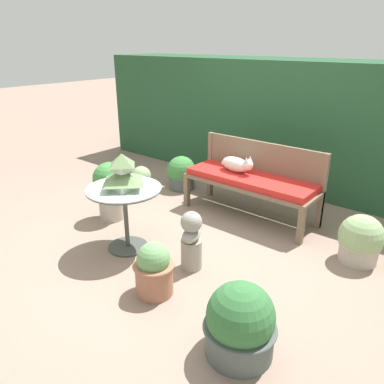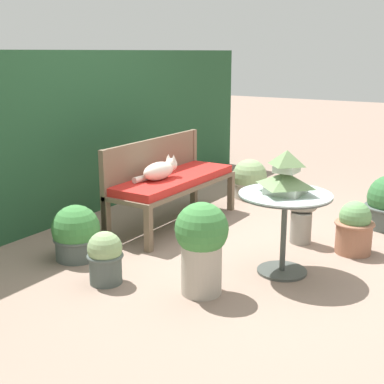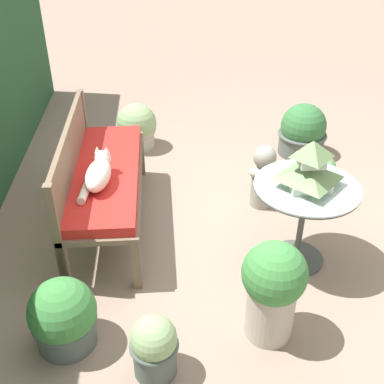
# 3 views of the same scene
# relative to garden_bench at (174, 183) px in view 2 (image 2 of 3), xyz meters

# --- Properties ---
(ground) EXTENTS (30.00, 30.00, 0.00)m
(ground) POSITION_rel_garden_bench_xyz_m (-0.24, -1.01, -0.43)
(ground) COLOR gray
(foliage_hedge_back) EXTENTS (6.40, 1.09, 1.71)m
(foliage_hedge_back) POSITION_rel_garden_bench_xyz_m (-0.24, 1.51, 0.42)
(foliage_hedge_back) COLOR #234C2D
(foliage_hedge_back) RESTS_ON ground
(garden_bench) EXTENTS (1.57, 0.54, 0.51)m
(garden_bench) POSITION_rel_garden_bench_xyz_m (0.00, 0.00, 0.00)
(garden_bench) COLOR brown
(garden_bench) RESTS_ON ground
(bench_backrest) EXTENTS (1.57, 0.06, 0.85)m
(bench_backrest) POSITION_rel_garden_bench_xyz_m (0.00, 0.25, 0.19)
(bench_backrest) COLOR brown
(bench_backrest) RESTS_ON ground
(cat) EXTENTS (0.50, 0.24, 0.22)m
(cat) POSITION_rel_garden_bench_xyz_m (-0.21, 0.03, 0.16)
(cat) COLOR silver
(cat) RESTS_ON garden_bench
(patio_table) EXTENTS (0.72, 0.72, 0.65)m
(patio_table) POSITION_rel_garden_bench_xyz_m (-0.55, -1.40, 0.08)
(patio_table) COLOR #424742
(patio_table) RESTS_ON ground
(pagoda_birdhouse) EXTENTS (0.36, 0.36, 0.34)m
(pagoda_birdhouse) POSITION_rel_garden_bench_xyz_m (-0.55, -1.40, 0.36)
(pagoda_birdhouse) COLOR #B2BCA8
(pagoda_birdhouse) RESTS_ON patio_table
(garden_bust) EXTENTS (0.25, 0.31, 0.56)m
(garden_bust) POSITION_rel_garden_bench_xyz_m (0.17, -1.27, -0.15)
(garden_bust) COLOR gray
(garden_bust) RESTS_ON ground
(potted_plant_bench_left) EXTENTS (0.40, 0.40, 0.47)m
(potted_plant_bench_left) POSITION_rel_garden_bench_xyz_m (-1.21, 0.18, -0.22)
(potted_plant_bench_left) COLOR #4C5651
(potted_plant_bench_left) RESTS_ON ground
(potted_plant_hedge_corner) EXTENTS (0.28, 0.28, 0.41)m
(potted_plant_hedge_corner) POSITION_rel_garden_bench_xyz_m (-1.45, -0.36, -0.23)
(potted_plant_hedge_corner) COLOR #4C5651
(potted_plant_hedge_corner) RESTS_ON ground
(potted_plant_patio_mid) EXTENTS (0.34, 0.34, 0.46)m
(potted_plant_patio_mid) POSITION_rel_garden_bench_xyz_m (0.18, -1.76, -0.21)
(potted_plant_patio_mid) COLOR #9E664C
(potted_plant_patio_mid) RESTS_ON ground
(potted_plant_bench_right) EXTENTS (0.38, 0.38, 0.68)m
(potted_plant_bench_right) POSITION_rel_garden_bench_xyz_m (-1.21, -1.06, -0.05)
(potted_plant_bench_right) COLOR #ADA393
(potted_plant_bench_right) RESTS_ON ground
(potted_plant_table_near) EXTENTS (0.41, 0.41, 0.47)m
(potted_plant_table_near) POSITION_rel_garden_bench_xyz_m (1.32, -0.19, -0.21)
(potted_plant_table_near) COLOR #ADA393
(potted_plant_table_near) RESTS_ON ground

